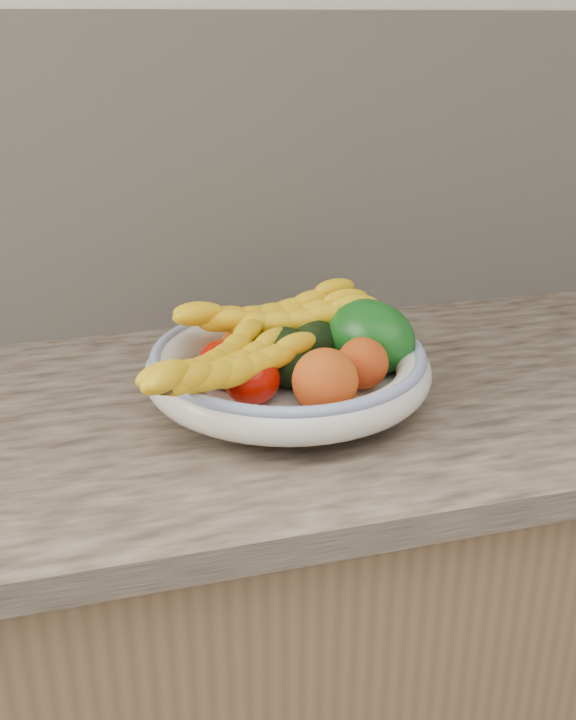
# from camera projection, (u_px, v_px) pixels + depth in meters

# --- Properties ---
(kitchen_counter) EXTENTS (2.44, 0.66, 1.40)m
(kitchen_counter) POSITION_uv_depth(u_px,v_px,m) (284.00, 633.00, 1.31)
(kitchen_counter) COLOR brown
(kitchen_counter) RESTS_ON ground
(fruit_bowl) EXTENTS (0.39, 0.39, 0.08)m
(fruit_bowl) POSITION_uv_depth(u_px,v_px,m) (288.00, 368.00, 1.09)
(fruit_bowl) COLOR silver
(fruit_bowl) RESTS_ON kitchen_counter
(clementine_back_left) EXTENTS (0.07, 0.07, 0.05)m
(clementine_back_left) POSITION_uv_depth(u_px,v_px,m) (239.00, 343.00, 1.16)
(clementine_back_left) COLOR #F05705
(clementine_back_left) RESTS_ON fruit_bowl
(clementine_back_right) EXTENTS (0.07, 0.07, 0.05)m
(clementine_back_right) POSITION_uv_depth(u_px,v_px,m) (290.00, 336.00, 1.19)
(clementine_back_right) COLOR #FF5705
(clementine_back_right) RESTS_ON fruit_bowl
(clementine_back_mid) EXTENTS (0.06, 0.06, 0.04)m
(clementine_back_mid) POSITION_uv_depth(u_px,v_px,m) (262.00, 344.00, 1.16)
(clementine_back_mid) COLOR orange
(clementine_back_mid) RESTS_ON fruit_bowl
(tomato_left) EXTENTS (0.09, 0.09, 0.06)m
(tomato_left) POSITION_uv_depth(u_px,v_px,m) (223.00, 364.00, 1.07)
(tomato_left) COLOR #A40C02
(tomato_left) RESTS_ON fruit_bowl
(tomato_near_left) EXTENTS (0.09, 0.09, 0.07)m
(tomato_near_left) POSITION_uv_depth(u_px,v_px,m) (252.00, 379.00, 1.03)
(tomato_near_left) COLOR #AE0B01
(tomato_near_left) RESTS_ON fruit_bowl
(avocado_center) EXTENTS (0.09, 0.12, 0.08)m
(avocado_center) POSITION_uv_depth(u_px,v_px,m) (286.00, 357.00, 1.09)
(avocado_center) COLOR black
(avocado_center) RESTS_ON fruit_bowl
(avocado_right) EXTENTS (0.12, 0.12, 0.07)m
(avocado_right) POSITION_uv_depth(u_px,v_px,m) (317.00, 340.00, 1.15)
(avocado_right) COLOR black
(avocado_right) RESTS_ON fruit_bowl
(green_mango) EXTENTS (0.18, 0.19, 0.13)m
(green_mango) POSITION_uv_depth(u_px,v_px,m) (368.00, 336.00, 1.13)
(green_mango) COLOR #0E4F12
(green_mango) RESTS_ON fruit_bowl
(peach_front) EXTENTS (0.11, 0.11, 0.08)m
(peach_front) POSITION_uv_depth(u_px,v_px,m) (325.00, 381.00, 1.01)
(peach_front) COLOR orange
(peach_front) RESTS_ON fruit_bowl
(peach_right) EXTENTS (0.08, 0.08, 0.07)m
(peach_right) POSITION_uv_depth(u_px,v_px,m) (362.00, 363.00, 1.06)
(peach_right) COLOR orange
(peach_right) RESTS_ON fruit_bowl
(banana_bunch_back) EXTENTS (0.31, 0.13, 0.09)m
(banana_bunch_back) POSITION_uv_depth(u_px,v_px,m) (274.00, 322.00, 1.15)
(banana_bunch_back) COLOR yellow
(banana_bunch_back) RESTS_ON fruit_bowl
(banana_bunch_front) EXTENTS (0.30, 0.27, 0.08)m
(banana_bunch_front) POSITION_uv_depth(u_px,v_px,m) (223.00, 372.00, 1.00)
(banana_bunch_front) COLOR yellow
(banana_bunch_front) RESTS_ON fruit_bowl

